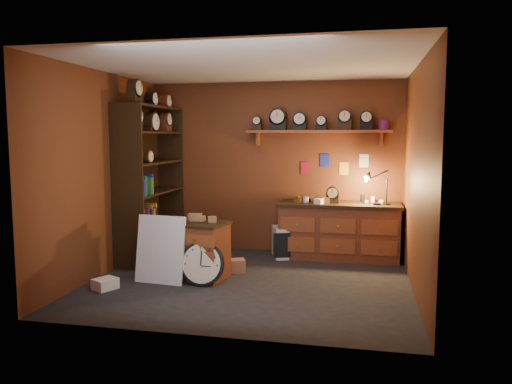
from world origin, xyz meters
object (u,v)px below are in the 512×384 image
at_px(low_cabinet, 201,248).
at_px(big_round_clock, 202,264).
at_px(shelving_unit, 149,176).
at_px(workbench, 339,227).

distance_m(low_cabinet, big_round_clock, 0.33).
height_order(shelving_unit, low_cabinet, shelving_unit).
xyz_separation_m(shelving_unit, big_round_clock, (1.25, -1.26, -0.98)).
bearing_deg(low_cabinet, shelving_unit, 150.60).
xyz_separation_m(workbench, low_cabinet, (-1.70, -1.47, -0.07)).
bearing_deg(workbench, shelving_unit, -170.13).
bearing_deg(big_round_clock, workbench, 47.68).
xyz_separation_m(low_cabinet, big_round_clock, (0.10, -0.28, -0.13)).
relative_size(workbench, big_round_clock, 3.29).
bearing_deg(low_cabinet, big_round_clock, -59.02).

